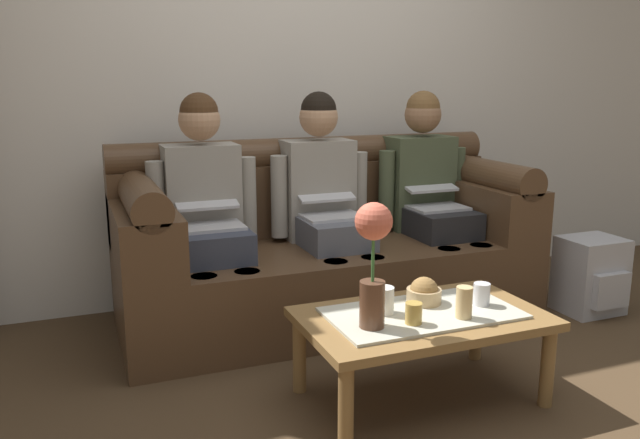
{
  "coord_description": "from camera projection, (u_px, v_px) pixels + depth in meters",
  "views": [
    {
      "loc": [
        -1.26,
        -1.96,
        1.28
      ],
      "look_at": [
        -0.12,
        0.94,
        0.6
      ],
      "focal_mm": 35.71,
      "sensor_mm": 36.0,
      "label": 1
    }
  ],
  "objects": [
    {
      "name": "person_left",
      "position": [
        206.0,
        207.0,
        3.19
      ],
      "size": [
        0.56,
        0.67,
        1.22
      ],
      "color": "#383D4C",
      "rests_on": "ground_plane"
    },
    {
      "name": "ground_plane",
      "position": [
        436.0,
        412.0,
        2.51
      ],
      "size": [
        14.0,
        14.0,
        0.0
      ],
      "primitive_type": "plane",
      "color": "#4C3823"
    },
    {
      "name": "flower_vase",
      "position": [
        373.0,
        253.0,
        2.32
      ],
      "size": [
        0.14,
        0.14,
        0.48
      ],
      "color": "brown",
      "rests_on": "coffee_table"
    },
    {
      "name": "cup_near_right",
      "position": [
        464.0,
        302.0,
        2.46
      ],
      "size": [
        0.06,
        0.06,
        0.12
      ],
      "primitive_type": "cylinder",
      "color": "#DBB77A",
      "rests_on": "coffee_table"
    },
    {
      "name": "person_right",
      "position": [
        429.0,
        191.0,
        3.65
      ],
      "size": [
        0.56,
        0.67,
        1.22
      ],
      "color": "#232326",
      "rests_on": "ground_plane"
    },
    {
      "name": "coffee_table",
      "position": [
        422.0,
        324.0,
        2.55
      ],
      "size": [
        0.98,
        0.58,
        0.38
      ],
      "color": "olive",
      "rests_on": "ground_plane"
    },
    {
      "name": "cup_near_left",
      "position": [
        414.0,
        313.0,
        2.41
      ],
      "size": [
        0.06,
        0.06,
        0.08
      ],
      "primitive_type": "cylinder",
      "color": "gold",
      "rests_on": "coffee_table"
    },
    {
      "name": "cup_far_left",
      "position": [
        384.0,
        300.0,
        2.51
      ],
      "size": [
        0.08,
        0.08,
        0.11
      ],
      "primitive_type": "cylinder",
      "color": "white",
      "rests_on": "coffee_table"
    },
    {
      "name": "backpack_right",
      "position": [
        591.0,
        276.0,
        3.55
      ],
      "size": [
        0.32,
        0.32,
        0.43
      ],
      "color": "#B7B7BC",
      "rests_on": "ground_plane"
    },
    {
      "name": "back_wall_patterned",
      "position": [
        291.0,
        50.0,
        3.74
      ],
      "size": [
        6.0,
        0.12,
        2.9
      ],
      "primitive_type": "cube",
      "color": "silver",
      "rests_on": "ground_plane"
    },
    {
      "name": "person_middle",
      "position": [
        325.0,
        198.0,
        3.42
      ],
      "size": [
        0.56,
        0.67,
        1.22
      ],
      "color": "#595B66",
      "rests_on": "ground_plane"
    },
    {
      "name": "couch",
      "position": [
        325.0,
        249.0,
        3.49
      ],
      "size": [
        2.21,
        0.88,
        0.96
      ],
      "color": "#513823",
      "rests_on": "ground_plane"
    },
    {
      "name": "snack_bowl",
      "position": [
        424.0,
        293.0,
        2.63
      ],
      "size": [
        0.14,
        0.14,
        0.12
      ],
      "color": "tan",
      "rests_on": "coffee_table"
    },
    {
      "name": "cup_far_center",
      "position": [
        482.0,
        294.0,
        2.61
      ],
      "size": [
        0.07,
        0.07,
        0.09
      ],
      "primitive_type": "cylinder",
      "color": "silver",
      "rests_on": "coffee_table"
    }
  ]
}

